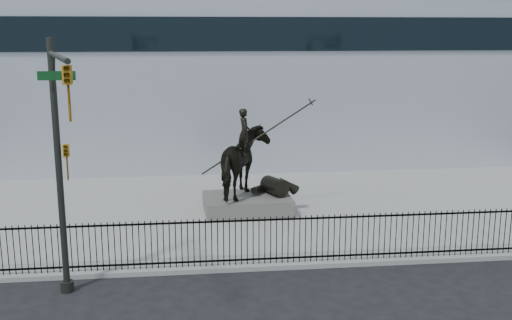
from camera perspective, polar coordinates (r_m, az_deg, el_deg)
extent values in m
plane|color=black|center=(17.81, 5.54, -11.54)|extent=(120.00, 120.00, 0.00)
cube|color=gray|center=(24.25, 2.11, -4.78)|extent=(30.00, 12.00, 0.15)
cube|color=silver|center=(36.19, -0.93, 8.00)|extent=(44.00, 14.00, 9.00)
cube|color=black|center=(18.82, 4.76, -9.19)|extent=(22.00, 0.05, 0.05)
cube|color=black|center=(18.41, 4.83, -5.57)|extent=(22.00, 0.05, 0.05)
cube|color=black|center=(18.61, 4.79, -7.47)|extent=(22.00, 0.03, 1.50)
cube|color=#53514C|center=(23.72, -0.84, -4.17)|extent=(3.47, 2.48, 0.63)
imported|color=black|center=(23.31, -0.86, -0.27)|extent=(2.41, 2.77, 2.68)
imported|color=black|center=(23.06, -1.13, 2.70)|extent=(0.47, 0.68, 1.81)
cylinder|color=black|center=(23.18, 0.03, 2.06)|extent=(4.31, 0.28, 2.72)
cylinder|color=black|center=(17.93, -17.53, -11.40)|extent=(0.36, 0.36, 0.30)
cylinder|color=black|center=(16.90, -18.26, -0.91)|extent=(0.18, 0.18, 7.00)
cylinder|color=black|center=(14.31, -18.41, 9.37)|extent=(1.47, 4.84, 0.12)
imported|color=#BF8215|center=(12.15, -17.43, 6.05)|extent=(0.18, 0.22, 1.10)
imported|color=#BF8215|center=(16.81, -17.57, -0.23)|extent=(0.16, 0.20, 1.00)
cube|color=#0C3F19|center=(15.29, -18.47, 7.63)|extent=(0.90, 0.03, 0.22)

